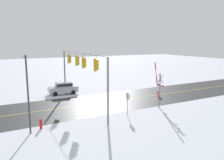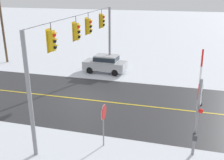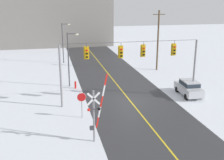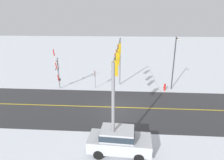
{
  "view_description": "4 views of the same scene",
  "coord_description": "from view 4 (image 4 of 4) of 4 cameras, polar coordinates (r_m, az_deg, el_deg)",
  "views": [
    {
      "loc": [
        -24.42,
        8.68,
        7.56
      ],
      "look_at": [
        -3.03,
        -2.48,
        3.35
      ],
      "focal_mm": 35.68,
      "sensor_mm": 36.0,
      "label": 1
    },
    {
      "loc": [
        -16.75,
        -6.53,
        7.91
      ],
      "look_at": [
        -1.63,
        -2.53,
        2.34
      ],
      "focal_mm": 41.89,
      "sensor_mm": 36.0,
      "label": 2
    },
    {
      "loc": [
        -7.78,
        -26.37,
        10.29
      ],
      "look_at": [
        -2.67,
        -3.2,
        3.38
      ],
      "focal_mm": 45.06,
      "sensor_mm": 36.0,
      "label": 3
    },
    {
      "loc": [
        17.41,
        0.64,
        8.52
      ],
      "look_at": [
        -1.98,
        -0.68,
        2.24
      ],
      "focal_mm": 30.58,
      "sensor_mm": 36.0,
      "label": 4
    }
  ],
  "objects": [
    {
      "name": "fire_hydrant",
      "position": [
        24.49,
        15.49,
        -1.98
      ],
      "size": [
        0.24,
        0.31,
        0.88
      ],
      "color": "red",
      "rests_on": "ground"
    },
    {
      "name": "lane_centre_line",
      "position": [
        20.11,
        19.16,
        -8.21
      ],
      "size": [
        0.14,
        72.0,
        0.01
      ],
      "primitive_type": "cube",
      "color": "gold",
      "rests_on": "ground"
    },
    {
      "name": "parked_car_silver",
      "position": [
        13.09,
        2.05,
        -17.43
      ],
      "size": [
        1.99,
        4.27,
        1.74
      ],
      "color": "#B7BABF",
      "rests_on": "ground"
    },
    {
      "name": "ground_plane",
      "position": [
        19.4,
        1.63,
        -8.17
      ],
      "size": [
        160.0,
        160.0,
        0.0
      ],
      "primitive_type": "plane",
      "color": "silver"
    },
    {
      "name": "streetlamp_near",
      "position": [
        24.2,
        18.21,
        6.04
      ],
      "size": [
        1.39,
        0.28,
        6.5
      ],
      "color": "#38383D",
      "rests_on": "ground"
    },
    {
      "name": "road_asphalt",
      "position": [
        20.11,
        19.16,
        -8.22
      ],
      "size": [
        9.0,
        80.0,
        0.01
      ],
      "primitive_type": "cube",
      "color": "#303033",
      "rests_on": "ground"
    },
    {
      "name": "railroad_crossing",
      "position": [
        24.58,
        -15.88,
        2.66
      ],
      "size": [
        1.54,
        0.31,
        5.17
      ],
      "color": "gray",
      "rests_on": "ground"
    },
    {
      "name": "signal_span",
      "position": [
        17.87,
        1.71,
        4.45
      ],
      "size": [
        14.2,
        0.47,
        6.22
      ],
      "color": "gray",
      "rests_on": "ground"
    },
    {
      "name": "stop_sign",
      "position": [
        24.08,
        -5.15,
        1.41
      ],
      "size": [
        0.8,
        0.09,
        2.35
      ],
      "color": "gray",
      "rests_on": "ground"
    }
  ]
}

